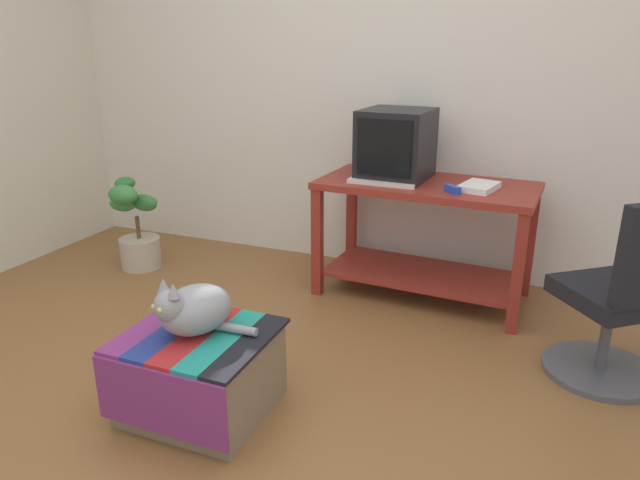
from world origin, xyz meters
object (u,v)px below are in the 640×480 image
keyboard (383,182)px  potted_plant (136,230)px  stapler (452,189)px  ottoman_with_blanket (200,372)px  book (479,187)px  office_chair (622,304)px  desk (425,220)px  tv_monitor (396,145)px  cat (193,309)px

keyboard → potted_plant: (-1.69, -0.16, -0.45)m
stapler → ottoman_with_blanket: bearing=-164.6°
book → office_chair: 0.97m
book → stapler: (-0.13, -0.12, 0.00)m
office_chair → ottoman_with_blanket: bearing=-9.0°
keyboard → book: 0.54m
stapler → keyboard: bearing=126.8°
desk → book: (0.30, -0.07, 0.25)m
desk → book: bearing=-8.7°
stapler → desk: bearing=88.9°
book → office_chair: (0.72, -0.55, -0.35)m
desk → office_chair: bearing=-27.5°
keyboard → ottoman_with_blanket: (-0.38, -1.40, -0.54)m
stapler → tv_monitor: bearing=104.8°
ottoman_with_blanket → office_chair: size_ratio=0.66×
ottoman_with_blanket → office_chair: office_chair is taller
cat → potted_plant: cat is taller
potted_plant → stapler: stapler is taller
keyboard → office_chair: size_ratio=0.45×
tv_monitor → cat: (-0.41, -1.56, -0.45)m
desk → book: size_ratio=5.19×
office_chair → stapler: 1.01m
ottoman_with_blanket → stapler: stapler is taller
potted_plant → office_chair: office_chair is taller
cat → office_chair: office_chair is taller
keyboard → cat: keyboard is taller
potted_plant → office_chair: 2.96m
ottoman_with_blanket → keyboard: bearing=74.9°
book → keyboard: bearing=-160.5°
tv_monitor → desk: bearing=-7.5°
ottoman_with_blanket → cat: 0.29m
desk → office_chair: 1.20m
desk → tv_monitor: (-0.21, 0.04, 0.43)m
book → potted_plant: 2.28m
desk → cat: bearing=-108.6°
desk → keyboard: bearing=-147.6°
ottoman_with_blanket → office_chair: bearing=29.0°
desk → keyboard: 0.36m
tv_monitor → ottoman_with_blanket: bearing=-100.6°
tv_monitor → keyboard: (-0.02, -0.17, -0.19)m
potted_plant → ottoman_with_blanket: bearing=-43.3°
potted_plant → office_chair: size_ratio=0.69×
desk → potted_plant: (-1.92, -0.29, -0.21)m
keyboard → cat: bearing=-104.0°
tv_monitor → ottoman_with_blanket: 1.77m
stapler → potted_plant: bearing=138.5°
desk → potted_plant: 1.95m
desk → stapler: stapler is taller
office_chair → tv_monitor: bearing=-66.2°
tv_monitor → keyboard: tv_monitor is taller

